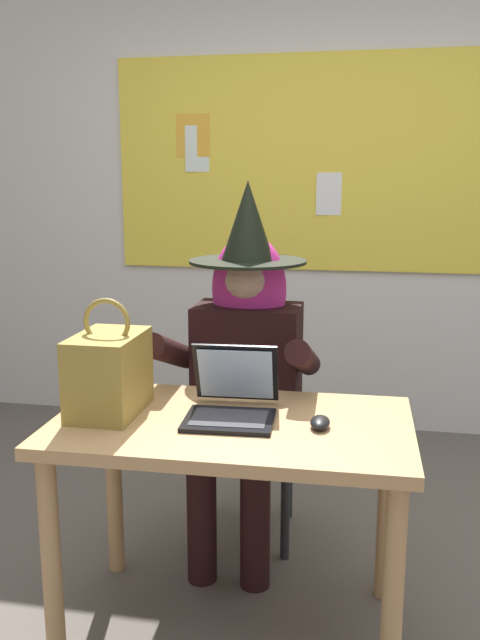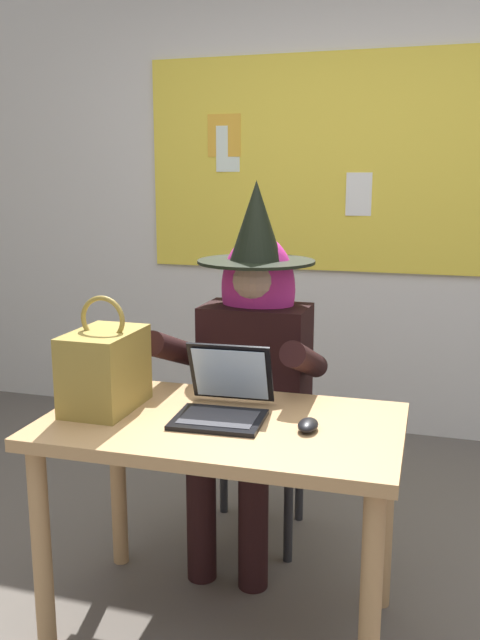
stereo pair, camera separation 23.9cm
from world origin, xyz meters
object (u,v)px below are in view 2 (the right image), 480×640
(desk_main, at_px, (222,453))
(chair_at_desk, at_px, (258,412))
(laptop, at_px, (223,401))
(person_costumed, at_px, (252,352))
(handbag, at_px, (105,369))
(computer_mouse, at_px, (308,425))

(desk_main, bearing_deg, chair_at_desk, 95.82)
(desk_main, distance_m, laptop, 0.17)
(chair_at_desk, xyz_separation_m, person_costumed, (0.01, -0.12, 0.29))
(laptop, bearing_deg, handbag, -177.20)
(computer_mouse, bearing_deg, desk_main, 177.04)
(chair_at_desk, xyz_separation_m, handbag, (-0.33, -0.69, 0.35))
(person_costumed, xyz_separation_m, laptop, (0.06, -0.53, -0.02))
(desk_main, height_order, chair_at_desk, chair_at_desk)
(desk_main, xyz_separation_m, person_costumed, (-0.06, 0.57, 0.19))
(chair_at_desk, distance_m, person_costumed, 0.32)
(laptop, bearing_deg, chair_at_desk, 92.20)
(laptop, relative_size, computer_mouse, 3.18)
(desk_main, bearing_deg, handbag, -179.55)
(person_costumed, height_order, computer_mouse, person_costumed)
(laptop, bearing_deg, computer_mouse, -13.49)
(chair_at_desk, bearing_deg, laptop, 0.92)
(desk_main, distance_m, handbag, 0.47)
(desk_main, relative_size, handbag, 3.01)
(chair_at_desk, distance_m, laptop, 0.71)
(person_costumed, relative_size, laptop, 4.45)
(laptop, bearing_deg, desk_main, -82.94)
(computer_mouse, height_order, handbag, handbag)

